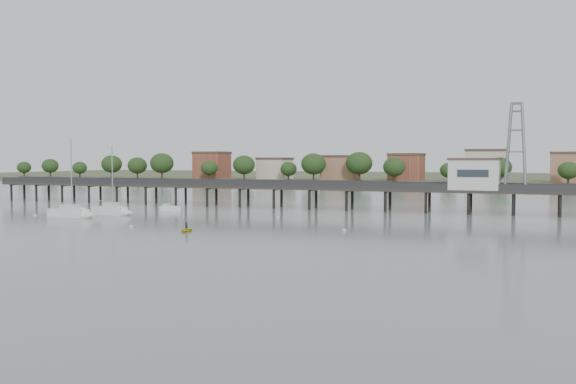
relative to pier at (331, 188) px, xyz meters
name	(u,v)px	position (x,y,z in m)	size (l,w,h in m)	color
ground_plane	(139,256)	(0.00, -60.00, -3.79)	(500.00, 500.00, 0.00)	slate
pier	(331,188)	(0.00, 0.00, 0.00)	(150.00, 5.00, 5.50)	#2D2823
pier_building	(474,174)	(25.00, 0.00, 2.87)	(8.40, 5.40, 5.30)	silver
lattice_tower	(516,147)	(31.50, 0.00, 7.31)	(3.20, 3.20, 15.50)	slate
sailboat_b	(116,211)	(-29.21, -23.86, -3.15)	(7.24, 2.53, 11.88)	white
sailboat_a	(76,213)	(-32.26, -29.87, -3.15)	(7.93, 2.52, 13.04)	white
white_tender	(171,209)	(-24.95, -14.05, -3.35)	(4.01, 2.51, 1.45)	white
yellow_dinghy	(186,232)	(-6.29, -40.52, -3.79)	(1.99, 0.58, 2.79)	yellow
dinghy_occupant	(186,232)	(-6.29, -40.52, -3.79)	(0.37, 1.02, 0.24)	black
mooring_buoys	(256,226)	(-0.51, -31.83, -3.71)	(85.08, 20.50, 0.39)	beige
far_shore	(454,177)	(0.36, 179.58, -2.85)	(500.00, 170.00, 10.40)	#475133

